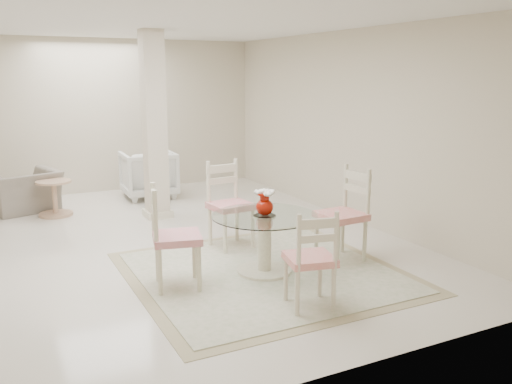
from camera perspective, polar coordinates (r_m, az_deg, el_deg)
name	(u,v)px	position (r m, az deg, el deg)	size (l,w,h in m)	color
ground	(149,245)	(6.91, -11.19, -5.49)	(7.00, 7.00, 0.00)	white
room_shell	(142,94)	(6.59, -11.87, 10.06)	(6.02, 7.02, 2.71)	beige
column	(154,126)	(8.01, -10.65, 6.84)	(0.30, 0.30, 2.70)	beige
area_rug	(264,272)	(5.86, 0.89, -8.45)	(2.76, 2.76, 0.02)	tan
dining_table	(264,244)	(5.76, 0.90, -5.48)	(1.11, 1.11, 0.64)	#FAF2CE
red_vase	(265,202)	(5.63, 0.95, -1.04)	(0.21, 0.20, 0.28)	#A31305
dining_chair_east	(347,207)	(6.17, 9.52, -1.58)	(0.50, 0.50, 1.18)	beige
dining_chair_north	(228,198)	(6.59, -2.98, -0.61)	(0.51, 0.51, 1.17)	#F2E7C7
dining_chair_west	(169,230)	(5.35, -9.14, -3.93)	(0.55, 0.55, 1.14)	beige
dining_chair_south	(312,253)	(4.83, 5.95, -6.39)	(0.49, 0.49, 1.03)	beige
recliner_taupe	(24,191)	(9.09, -23.24, 0.07)	(0.97, 0.85, 0.63)	gray
armchair_white	(149,174)	(9.49, -11.25, 1.86)	(0.86, 0.88, 0.80)	silver
side_table	(55,199)	(8.65, -20.41, -0.74)	(0.51, 0.51, 0.54)	tan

